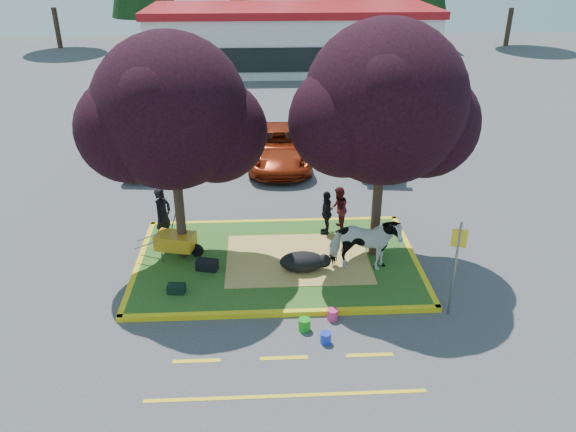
{
  "coord_description": "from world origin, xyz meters",
  "views": [
    {
      "loc": [
        -0.43,
        -14.33,
        8.67
      ],
      "look_at": [
        0.34,
        0.5,
        1.33
      ],
      "focal_mm": 35.0,
      "sensor_mm": 36.0,
      "label": 1
    }
  ],
  "objects_px": {
    "sign_post": "(456,259)",
    "car_silver": "(146,156)",
    "handler": "(163,216)",
    "calf": "(302,262)",
    "wheelbarrow": "(176,241)",
    "bucket_green": "(305,325)",
    "car_black": "(122,145)",
    "cow": "(365,244)",
    "bucket_pink": "(333,315)",
    "bucket_blue": "(326,338)"
  },
  "relations": [
    {
      "from": "bucket_pink",
      "to": "wheelbarrow",
      "type": "bearing_deg",
      "value": 144.04
    },
    {
      "from": "handler",
      "to": "car_black",
      "type": "xyz_separation_m",
      "value": [
        -2.89,
        7.7,
        -0.33
      ]
    },
    {
      "from": "bucket_green",
      "to": "handler",
      "type": "bearing_deg",
      "value": 132.0
    },
    {
      "from": "bucket_pink",
      "to": "bucket_blue",
      "type": "xyz_separation_m",
      "value": [
        -0.27,
        -0.9,
        -0.01
      ]
    },
    {
      "from": "wheelbarrow",
      "to": "calf",
      "type": "bearing_deg",
      "value": -0.26
    },
    {
      "from": "handler",
      "to": "sign_post",
      "type": "height_order",
      "value": "sign_post"
    },
    {
      "from": "calf",
      "to": "sign_post",
      "type": "distance_m",
      "value": 4.34
    },
    {
      "from": "handler",
      "to": "wheelbarrow",
      "type": "relative_size",
      "value": 0.9
    },
    {
      "from": "cow",
      "to": "bucket_pink",
      "type": "bearing_deg",
      "value": 157.64
    },
    {
      "from": "bucket_pink",
      "to": "bucket_blue",
      "type": "bearing_deg",
      "value": -106.87
    },
    {
      "from": "cow",
      "to": "wheelbarrow",
      "type": "distance_m",
      "value": 5.52
    },
    {
      "from": "handler",
      "to": "wheelbarrow",
      "type": "distance_m",
      "value": 1.15
    },
    {
      "from": "calf",
      "to": "car_black",
      "type": "distance_m",
      "value": 11.92
    },
    {
      "from": "calf",
      "to": "bucket_green",
      "type": "xyz_separation_m",
      "value": [
        -0.13,
        -2.55,
        -0.27
      ]
    },
    {
      "from": "sign_post",
      "to": "handler",
      "type": "bearing_deg",
      "value": 170.57
    },
    {
      "from": "bucket_green",
      "to": "car_silver",
      "type": "bearing_deg",
      "value": 117.29
    },
    {
      "from": "sign_post",
      "to": "bucket_blue",
      "type": "height_order",
      "value": "sign_post"
    },
    {
      "from": "calf",
      "to": "wheelbarrow",
      "type": "bearing_deg",
      "value": 168.63
    },
    {
      "from": "bucket_pink",
      "to": "bucket_blue",
      "type": "distance_m",
      "value": 0.94
    },
    {
      "from": "calf",
      "to": "bucket_blue",
      "type": "bearing_deg",
      "value": -80.62
    },
    {
      "from": "car_silver",
      "to": "calf",
      "type": "bearing_deg",
      "value": 130.06
    },
    {
      "from": "sign_post",
      "to": "bucket_green",
      "type": "height_order",
      "value": "sign_post"
    },
    {
      "from": "cow",
      "to": "car_black",
      "type": "distance_m",
      "value": 13.08
    },
    {
      "from": "cow",
      "to": "car_silver",
      "type": "xyz_separation_m",
      "value": [
        -7.59,
        8.6,
        -0.39
      ]
    },
    {
      "from": "sign_post",
      "to": "car_silver",
      "type": "bearing_deg",
      "value": 149.52
    },
    {
      "from": "cow",
      "to": "bucket_green",
      "type": "height_order",
      "value": "cow"
    },
    {
      "from": "bucket_pink",
      "to": "car_silver",
      "type": "bearing_deg",
      "value": 121.13
    },
    {
      "from": "cow",
      "to": "car_silver",
      "type": "bearing_deg",
      "value": 47.54
    },
    {
      "from": "handler",
      "to": "bucket_pink",
      "type": "xyz_separation_m",
      "value": [
        4.76,
        -4.08,
        -0.9
      ]
    },
    {
      "from": "cow",
      "to": "wheelbarrow",
      "type": "xyz_separation_m",
      "value": [
        -5.42,
        1.01,
        -0.31
      ]
    },
    {
      "from": "calf",
      "to": "cow",
      "type": "bearing_deg",
      "value": 0.86
    },
    {
      "from": "calf",
      "to": "car_black",
      "type": "height_order",
      "value": "car_black"
    },
    {
      "from": "cow",
      "to": "car_silver",
      "type": "relative_size",
      "value": 0.55
    },
    {
      "from": "bucket_pink",
      "to": "car_black",
      "type": "relative_size",
      "value": 0.07
    },
    {
      "from": "bucket_green",
      "to": "bucket_blue",
      "type": "xyz_separation_m",
      "value": [
        0.47,
        -0.52,
        -0.02
      ]
    },
    {
      "from": "bucket_pink",
      "to": "car_black",
      "type": "xyz_separation_m",
      "value": [
        -7.66,
        11.78,
        0.58
      ]
    },
    {
      "from": "cow",
      "to": "sign_post",
      "type": "relative_size",
      "value": 0.75
    },
    {
      "from": "sign_post",
      "to": "bucket_green",
      "type": "relative_size",
      "value": 8.29
    },
    {
      "from": "calf",
      "to": "handler",
      "type": "height_order",
      "value": "handler"
    },
    {
      "from": "bucket_blue",
      "to": "bucket_green",
      "type": "bearing_deg",
      "value": 132.16
    },
    {
      "from": "bucket_green",
      "to": "bucket_pink",
      "type": "xyz_separation_m",
      "value": [
        0.74,
        0.39,
        -0.01
      ]
    },
    {
      "from": "bucket_green",
      "to": "car_black",
      "type": "bearing_deg",
      "value": 119.62
    },
    {
      "from": "calf",
      "to": "wheelbarrow",
      "type": "height_order",
      "value": "wheelbarrow"
    },
    {
      "from": "wheelbarrow",
      "to": "bucket_green",
      "type": "height_order",
      "value": "wheelbarrow"
    },
    {
      "from": "cow",
      "to": "car_black",
      "type": "bearing_deg",
      "value": 48.34
    },
    {
      "from": "bucket_pink",
      "to": "car_black",
      "type": "distance_m",
      "value": 14.06
    },
    {
      "from": "handler",
      "to": "bucket_blue",
      "type": "height_order",
      "value": "handler"
    },
    {
      "from": "handler",
      "to": "wheelbarrow",
      "type": "xyz_separation_m",
      "value": [
        0.48,
        -0.97,
        -0.38
      ]
    },
    {
      "from": "wheelbarrow",
      "to": "car_black",
      "type": "distance_m",
      "value": 9.3
    },
    {
      "from": "bucket_green",
      "to": "car_black",
      "type": "height_order",
      "value": "car_black"
    }
  ]
}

